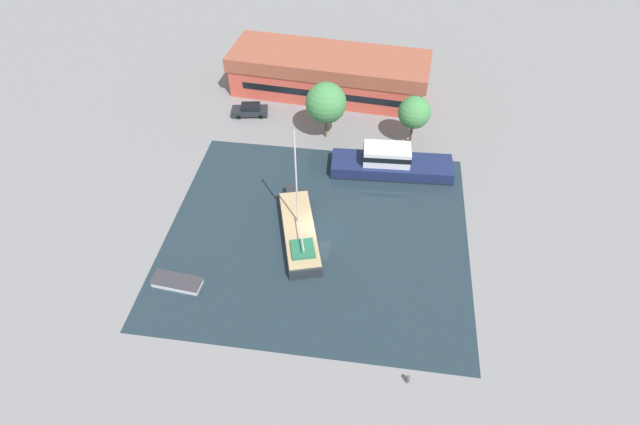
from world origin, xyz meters
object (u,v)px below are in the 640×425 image
Objects in this scene: warehouse_building at (329,73)px; small_dinghy at (177,282)px; parked_car at (250,110)px; quay_tree_near_building at (326,103)px; quay_tree_by_water at (414,112)px; sailboat_moored at (299,230)px; motor_cruiser at (390,163)px.

warehouse_building is 5.68× the size of small_dinghy.
parked_car is 27.49m from small_dinghy.
warehouse_building is 11.94m from parked_car.
quay_tree_near_building is 26.88m from small_dinghy.
parked_car is (-20.58, 3.14, -3.59)m from quay_tree_by_water.
quay_tree_by_water is at bearing 0.15° from quay_tree_near_building.
quay_tree_by_water is 20.30m from sailboat_moored.
parked_car is at bearing -175.35° from small_dinghy.
warehouse_building is 1.93× the size of motor_cruiser.
quay_tree_near_building is at bearing -179.85° from quay_tree_by_water.
motor_cruiser is (8.06, -5.59, -3.61)m from quay_tree_near_building.
small_dinghy is (-18.60, -18.72, -0.86)m from motor_cruiser.
small_dinghy is (-10.54, -24.31, -4.47)m from quay_tree_near_building.
sailboat_moored reaches higher than quay_tree_by_water.
motor_cruiser is at bearing 140.40° from small_dinghy.
warehouse_building is 15.32m from quay_tree_by_water.
motor_cruiser reaches higher than parked_car.
sailboat_moored is (-10.82, -16.78, -3.68)m from quay_tree_by_water.
quay_tree_near_building is 17.25m from sailboat_moored.
warehouse_building reaches higher than small_dinghy.
sailboat_moored is 0.88× the size of motor_cruiser.
sailboat_moored is at bearing -91.72° from quay_tree_near_building.
sailboat_moored is (0.41, -27.09, -2.06)m from warehouse_building.
small_dinghy is (-10.04, -7.56, -0.39)m from sailboat_moored.
parked_car is at bearing -137.66° from warehouse_building.
warehouse_building is 3.73× the size of quay_tree_near_building.
motor_cruiser is (8.56, 11.16, 0.48)m from sailboat_moored.
sailboat_moored reaches higher than motor_cruiser.
quay_tree_near_building is 10.45m from motor_cruiser.
warehouse_building is 2.20× the size of sailboat_moored.
motor_cruiser is at bearing -34.76° from quay_tree_near_building.
motor_cruiser is at bearing -55.68° from warehouse_building.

